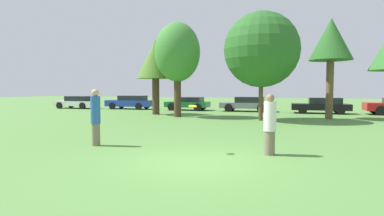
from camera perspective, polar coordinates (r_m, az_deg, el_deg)
ground_plane at (r=8.07m, az=0.44°, el=-10.06°), size 120.00×120.00×0.00m
person_thrower at (r=10.72m, az=-17.55°, el=-1.52°), size 0.32×0.32×1.90m
person_catcher at (r=9.06m, az=14.33°, el=-2.96°), size 0.35×0.35×1.77m
frisbee at (r=8.99m, az=0.12°, el=0.33°), size 0.25×0.24×0.08m
tree_0 at (r=23.16m, az=-6.82°, el=8.82°), size 2.86×2.86×5.55m
tree_1 at (r=21.00m, az=-2.75°, el=10.24°), size 3.08×3.08×6.40m
tree_2 at (r=19.04m, az=12.84°, el=10.55°), size 4.51×4.51×6.51m
tree_3 at (r=21.56m, az=24.51°, el=11.30°), size 2.65×2.65×6.37m
parked_car_white at (r=32.07m, az=-20.62°, el=1.06°), size 4.25×1.92×1.21m
parked_car_blue at (r=29.65m, az=-11.44°, el=1.11°), size 4.43×1.86×1.28m
parked_car_green at (r=27.47m, az=-0.70°, el=0.92°), size 3.85×2.04×1.18m
parked_car_grey at (r=26.39m, az=10.25°, el=0.79°), size 4.31×2.01×1.24m
parked_car_black at (r=25.86m, az=23.04°, el=0.50°), size 4.29×1.90×1.23m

